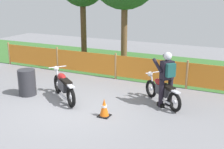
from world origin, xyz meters
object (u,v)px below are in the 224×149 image
object	(u,v)px
rider_trailing	(167,76)
traffic_cone	(104,108)
spare_drum	(27,82)
motorcycle_trailing	(162,91)
motorcycle_lead	(63,86)

from	to	relation	value
rider_trailing	traffic_cone	size ratio (longest dim) A/B	3.19
traffic_cone	spare_drum	distance (m)	3.18
spare_drum	motorcycle_trailing	bearing A→B (deg)	15.24
motorcycle_lead	motorcycle_trailing	xyz separation A→B (m)	(2.97, 1.00, -0.04)
spare_drum	motorcycle_lead	bearing A→B (deg)	7.33
motorcycle_lead	rider_trailing	size ratio (longest dim) A/B	1.00
spare_drum	traffic_cone	bearing A→B (deg)	-7.94
motorcycle_trailing	motorcycle_lead	bearing A→B (deg)	58.70
motorcycle_lead	spare_drum	xyz separation A→B (m)	(-1.36, -0.17, -0.03)
motorcycle_lead	motorcycle_trailing	distance (m)	3.13
motorcycle_lead	rider_trailing	xyz separation A→B (m)	(3.13, 0.87, 0.48)
motorcycle_lead	traffic_cone	xyz separation A→B (m)	(1.79, -0.61, -0.21)
motorcycle_trailing	traffic_cone	world-z (taller)	motorcycle_trailing
rider_trailing	motorcycle_trailing	bearing A→B (deg)	0.51
traffic_cone	motorcycle_lead	bearing A→B (deg)	161.07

